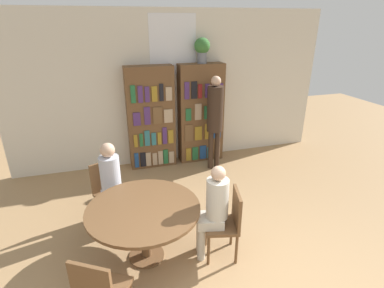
% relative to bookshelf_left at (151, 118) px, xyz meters
% --- Properties ---
extents(wall_back, '(6.40, 0.07, 3.00)m').
position_rel_bookshelf_left_xyz_m(wall_back, '(0.51, 0.19, 0.51)').
color(wall_back, beige).
rests_on(wall_back, ground_plane).
extents(bookshelf_left, '(0.91, 0.34, 2.01)m').
position_rel_bookshelf_left_xyz_m(bookshelf_left, '(0.00, 0.00, 0.00)').
color(bookshelf_left, brown).
rests_on(bookshelf_left, ground_plane).
extents(bookshelf_right, '(0.91, 0.34, 2.01)m').
position_rel_bookshelf_left_xyz_m(bookshelf_right, '(1.03, -0.00, 0.00)').
color(bookshelf_right, brown).
rests_on(bookshelf_right, ground_plane).
extents(flower_vase, '(0.30, 0.30, 0.47)m').
position_rel_bookshelf_left_xyz_m(flower_vase, '(1.04, 0.00, 1.29)').
color(flower_vase, slate).
rests_on(flower_vase, bookshelf_right).
extents(reading_table, '(1.35, 1.35, 0.74)m').
position_rel_bookshelf_left_xyz_m(reading_table, '(-0.55, -2.59, -0.37)').
color(reading_table, brown).
rests_on(reading_table, ground_plane).
extents(chair_left_side, '(0.52, 0.52, 0.91)m').
position_rel_bookshelf_left_xyz_m(chair_left_side, '(-0.93, -1.66, -0.49)').
color(chair_left_side, brown).
rests_on(chair_left_side, ground_plane).
extents(chair_far_side, '(0.48, 0.48, 0.91)m').
position_rel_bookshelf_left_xyz_m(chair_far_side, '(0.43, -2.84, -0.49)').
color(chair_far_side, brown).
rests_on(chair_far_side, ground_plane).
extents(seated_reader_left, '(0.38, 0.41, 1.28)m').
position_rel_bookshelf_left_xyz_m(seated_reader_left, '(-0.87, -1.82, -0.26)').
color(seated_reader_left, '#B2B7C6').
rests_on(seated_reader_left, ground_plane).
extents(seated_reader_right, '(0.40, 0.34, 1.25)m').
position_rel_bookshelf_left_xyz_m(seated_reader_right, '(0.26, -2.79, -0.29)').
color(seated_reader_right, beige).
rests_on(seated_reader_right, ground_plane).
extents(librarian_standing, '(0.31, 0.58, 1.85)m').
position_rel_bookshelf_left_xyz_m(librarian_standing, '(1.14, -0.50, 0.14)').
color(librarian_standing, '#332319').
rests_on(librarian_standing, ground_plane).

